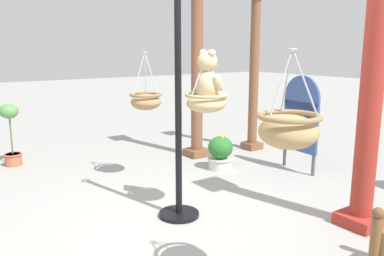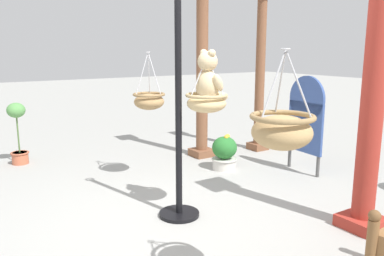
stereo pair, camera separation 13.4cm
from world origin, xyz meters
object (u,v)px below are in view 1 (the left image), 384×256
(greenhouse_pillar_left, at_px, (254,75))
(greenhouse_pillar_right, at_px, (197,75))
(potted_plant_bushy_green, at_px, (11,133))
(hanging_basket_with_teddy, at_px, (206,102))
(teddy_bear, at_px, (208,79))
(hanging_basket_right_low, at_px, (289,129))
(potted_plant_fern_front, at_px, (220,153))
(display_sign_board, at_px, (301,115))
(greenhouse_pillar_far_back, at_px, (370,106))
(display_pole_central, at_px, (179,151))
(hanging_basket_left_high, at_px, (146,101))

(greenhouse_pillar_left, distance_m, greenhouse_pillar_right, 1.12)
(potted_plant_bushy_green, bearing_deg, hanging_basket_with_teddy, 22.92)
(greenhouse_pillar_left, height_order, potted_plant_bushy_green, greenhouse_pillar_left)
(teddy_bear, height_order, hanging_basket_right_low, hanging_basket_right_low)
(hanging_basket_with_teddy, xyz_separation_m, greenhouse_pillar_right, (-2.06, 1.33, 0.11))
(potted_plant_fern_front, relative_size, display_sign_board, 0.38)
(greenhouse_pillar_left, xyz_separation_m, greenhouse_pillar_far_back, (2.99, -1.26, -0.09))
(display_sign_board, bearing_deg, greenhouse_pillar_far_back, -30.00)
(display_pole_central, xyz_separation_m, teddy_bear, (0.15, 0.27, 0.76))
(display_pole_central, height_order, greenhouse_pillar_right, greenhouse_pillar_right)
(potted_plant_bushy_green, bearing_deg, greenhouse_pillar_left, 70.51)
(hanging_basket_with_teddy, distance_m, potted_plant_fern_front, 2.01)
(greenhouse_pillar_right, bearing_deg, hanging_basket_right_low, -26.48)
(potted_plant_bushy_green, bearing_deg, hanging_basket_right_low, 10.86)
(display_pole_central, distance_m, hanging_basket_left_high, 1.34)
(hanging_basket_left_high, relative_size, greenhouse_pillar_right, 0.27)
(potted_plant_bushy_green, xyz_separation_m, display_sign_board, (2.71, 3.49, 0.33))
(hanging_basket_right_low, bearing_deg, potted_plant_fern_front, 149.21)
(greenhouse_pillar_left, height_order, greenhouse_pillar_far_back, greenhouse_pillar_left)
(greenhouse_pillar_right, distance_m, potted_plant_fern_front, 1.39)
(hanging_basket_right_low, relative_size, greenhouse_pillar_left, 0.24)
(display_pole_central, relative_size, potted_plant_fern_front, 4.41)
(hanging_basket_right_low, bearing_deg, display_sign_board, 128.56)
(hanging_basket_with_teddy, relative_size, hanging_basket_left_high, 0.76)
(hanging_basket_left_high, bearing_deg, potted_plant_bushy_green, -142.52)
(display_pole_central, xyz_separation_m, greenhouse_pillar_far_back, (1.26, 1.43, 0.52))
(display_pole_central, distance_m, greenhouse_pillar_right, 2.56)
(display_pole_central, bearing_deg, greenhouse_pillar_left, 122.74)
(hanging_basket_with_teddy, relative_size, greenhouse_pillar_left, 0.21)
(hanging_basket_with_teddy, distance_m, greenhouse_pillar_left, 3.08)
(teddy_bear, bearing_deg, hanging_basket_right_low, -17.34)
(greenhouse_pillar_left, relative_size, potted_plant_bushy_green, 2.85)
(display_pole_central, relative_size, greenhouse_pillar_left, 0.85)
(hanging_basket_left_high, height_order, potted_plant_fern_front, hanging_basket_left_high)
(hanging_basket_left_high, distance_m, potted_plant_fern_front, 1.47)
(display_pole_central, height_order, display_sign_board, display_pole_central)
(greenhouse_pillar_left, relative_size, display_sign_board, 1.96)
(greenhouse_pillar_left, relative_size, greenhouse_pillar_right, 0.98)
(hanging_basket_with_teddy, height_order, potted_plant_bushy_green, hanging_basket_with_teddy)
(hanging_basket_left_high, height_order, display_sign_board, hanging_basket_left_high)
(teddy_bear, distance_m, greenhouse_pillar_left, 3.07)
(display_pole_central, distance_m, teddy_bear, 0.82)
(greenhouse_pillar_right, bearing_deg, potted_plant_fern_front, -9.22)
(hanging_basket_left_high, relative_size, hanging_basket_right_low, 1.17)
(teddy_bear, height_order, greenhouse_pillar_right, greenhouse_pillar_right)
(hanging_basket_with_teddy, relative_size, potted_plant_fern_front, 1.08)
(display_pole_central, height_order, hanging_basket_with_teddy, display_pole_central)
(hanging_basket_left_high, bearing_deg, greenhouse_pillar_far_back, 24.50)
(greenhouse_pillar_right, height_order, display_sign_board, greenhouse_pillar_right)
(display_pole_central, bearing_deg, hanging_basket_with_teddy, 59.04)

